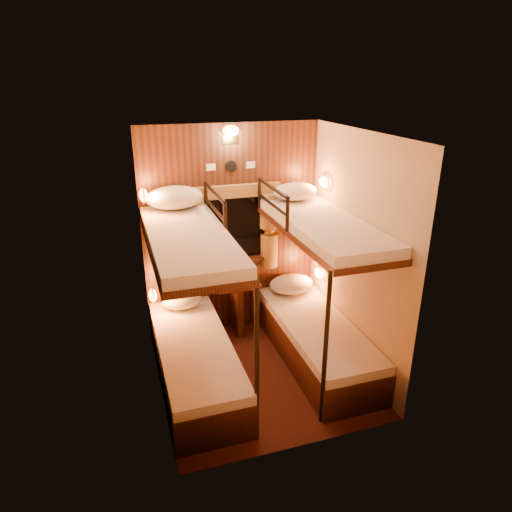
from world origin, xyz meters
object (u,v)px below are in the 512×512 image
object	(u,v)px
bottle_left	(233,276)
bottle_right	(242,271)
bunk_left	(194,332)
table	(237,301)
bunk_right	(317,313)

from	to	relation	value
bottle_left	bottle_right	distance (m)	0.15
bunk_left	bottle_left	size ratio (longest dim) A/B	8.91
table	bottle_left	bearing A→B (deg)	-151.51
table	bottle_left	world-z (taller)	bottle_left
table	bunk_left	bearing A→B (deg)	-129.67
bunk_left	bunk_right	size ratio (longest dim) A/B	1.00
bottle_left	bunk_left	bearing A→B (deg)	-128.46
bottle_left	bunk_right	bearing A→B (deg)	-47.33
bunk_left	bunk_right	world-z (taller)	same
bottle_right	bunk_left	bearing A→B (deg)	-131.00
bunk_left	bottle_right	world-z (taller)	bunk_left
table	bunk_right	bearing A→B (deg)	-50.33
bunk_right	table	bearing A→B (deg)	129.67
bottle_right	bunk_right	bearing A→B (deg)	-55.81
bunk_right	bottle_left	xyz separation A→B (m)	(-0.70, 0.75, 0.18)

